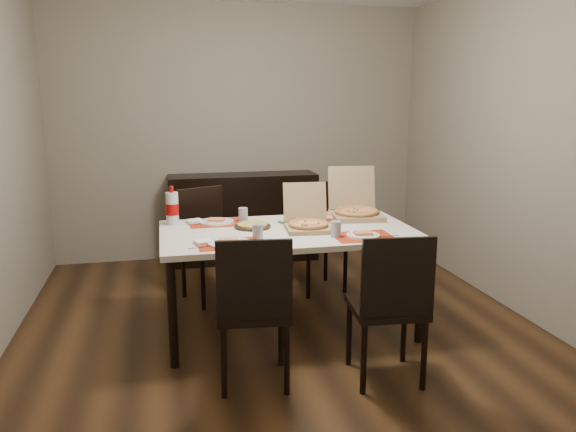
% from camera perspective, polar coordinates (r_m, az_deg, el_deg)
% --- Properties ---
extents(ground, '(3.80, 4.00, 0.02)m').
position_cam_1_polar(ground, '(4.29, -0.92, -11.23)').
color(ground, '#432A14').
rests_on(ground, ground).
extents(room_walls, '(3.84, 4.02, 2.62)m').
position_cam_1_polar(room_walls, '(4.36, -2.20, 12.72)').
color(room_walls, gray).
rests_on(room_walls, ground).
extents(sideboard, '(1.50, 0.40, 0.90)m').
position_cam_1_polar(sideboard, '(5.82, -4.53, -0.16)').
color(sideboard, black).
rests_on(sideboard, ground).
extents(dining_table, '(1.80, 1.00, 0.75)m').
position_cam_1_polar(dining_table, '(4.04, 0.00, -2.31)').
color(dining_table, beige).
rests_on(dining_table, ground).
extents(chair_near_left, '(0.46, 0.46, 0.93)m').
position_cam_1_polar(chair_near_left, '(3.28, -3.50, -9.03)').
color(chair_near_left, black).
rests_on(chair_near_left, ground).
extents(chair_near_right, '(0.46, 0.46, 0.93)m').
position_cam_1_polar(chair_near_right, '(3.37, 10.37, -8.60)').
color(chair_near_right, black).
rests_on(chair_near_right, ground).
extents(chair_far_left, '(0.55, 0.55, 0.93)m').
position_cam_1_polar(chair_far_left, '(4.77, -8.19, -2.28)').
color(chair_far_left, black).
rests_on(chair_far_left, ground).
extents(chair_far_right, '(0.50, 0.50, 0.93)m').
position_cam_1_polar(chair_far_right, '(4.97, 2.65, -1.57)').
color(chair_far_right, black).
rests_on(chair_far_right, ground).
extents(setting_near_left, '(0.50, 0.30, 0.11)m').
position_cam_1_polar(setting_near_left, '(3.67, -5.59, -2.46)').
color(setting_near_left, red).
rests_on(setting_near_left, dining_table).
extents(setting_near_right, '(0.47, 0.30, 0.11)m').
position_cam_1_polar(setting_near_right, '(3.84, 6.86, -1.78)').
color(setting_near_right, red).
rests_on(setting_near_right, dining_table).
extents(setting_far_left, '(0.46, 0.30, 0.11)m').
position_cam_1_polar(setting_far_left, '(4.26, -6.85, -0.41)').
color(setting_far_left, red).
rests_on(setting_far_left, dining_table).
extents(setting_far_right, '(0.44, 0.30, 0.11)m').
position_cam_1_polar(setting_far_right, '(4.42, 4.27, 0.11)').
color(setting_far_right, red).
rests_on(setting_far_right, dining_table).
extents(napkin_loose, '(0.16, 0.16, 0.02)m').
position_cam_1_polar(napkin_loose, '(3.95, 1.36, -1.51)').
color(napkin_loose, white).
rests_on(napkin_loose, dining_table).
extents(pizza_box_center, '(0.35, 0.38, 0.32)m').
position_cam_1_polar(pizza_box_center, '(4.02, 2.00, -0.62)').
color(pizza_box_center, '#927854').
rests_on(pizza_box_center, dining_table).
extents(pizza_box_right, '(0.42, 0.46, 0.38)m').
position_cam_1_polar(pizza_box_right, '(4.44, 6.88, 0.62)').
color(pizza_box_right, '#927854').
rests_on(pizza_box_right, dining_table).
extents(faina_plate, '(0.27, 0.27, 0.03)m').
position_cam_1_polar(faina_plate, '(4.09, -3.62, -0.99)').
color(faina_plate, black).
rests_on(faina_plate, dining_table).
extents(dip_bowl, '(0.12, 0.12, 0.03)m').
position_cam_1_polar(dip_bowl, '(4.24, -0.31, -0.47)').
color(dip_bowl, white).
rests_on(dip_bowl, dining_table).
extents(soda_bottle, '(0.10, 0.10, 0.29)m').
position_cam_1_polar(soda_bottle, '(4.24, -11.68, 0.77)').
color(soda_bottle, silver).
rests_on(soda_bottle, dining_table).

